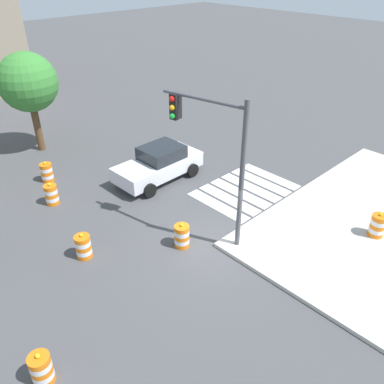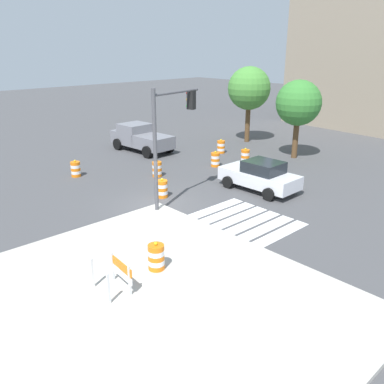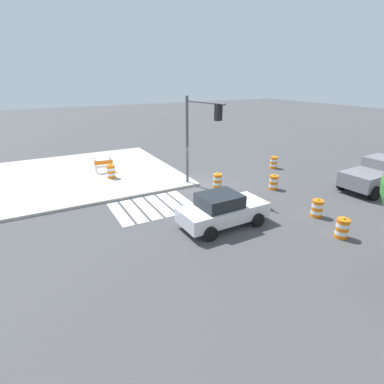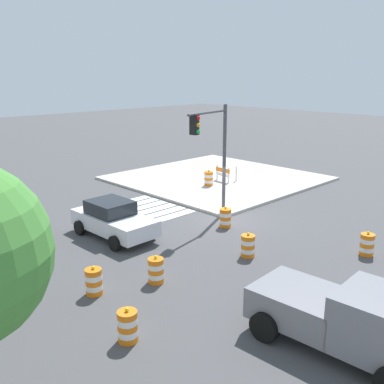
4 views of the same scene
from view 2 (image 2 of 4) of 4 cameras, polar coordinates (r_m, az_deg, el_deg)
ground_plane at (r=19.87m, az=-4.62°, el=-1.92°), size 120.00×120.00×0.00m
sidewalk_corner at (r=12.45m, az=-9.30°, el=-16.21°), size 12.00×12.00×0.15m
crosswalk_stripes at (r=18.38m, az=7.64°, el=-3.86°), size 4.35×3.20×0.02m
sports_car at (r=22.00m, az=9.50°, el=2.29°), size 4.34×2.21×1.63m
pickup_truck at (r=30.39m, az=-7.31°, el=7.57°), size 5.25×2.57×1.92m
traffic_barrel_near_corner at (r=26.20m, az=3.28°, el=4.56°), size 0.56×0.56×1.02m
traffic_barrel_crosswalk_end at (r=20.82m, az=-4.20°, el=0.46°), size 0.56×0.56×1.02m
traffic_barrel_median_near at (r=29.59m, az=4.07°, el=6.33°), size 0.56×0.56×1.02m
traffic_barrel_median_far at (r=24.19m, az=-4.92°, el=3.21°), size 0.56×0.56×1.02m
traffic_barrel_far_curb at (r=27.15m, az=7.45°, el=4.97°), size 0.56×0.56×1.02m
traffic_barrel_lane_center at (r=25.07m, az=-15.97°, el=3.11°), size 0.56×0.56×1.02m
traffic_barrel_on_sidewalk at (r=14.00m, az=-5.03°, el=-9.04°), size 0.56×0.56×1.02m
construction_barricade at (r=13.07m, az=-10.51°, el=-11.01°), size 1.30×0.88×1.00m
traffic_light_pole at (r=18.82m, az=-3.01°, el=9.29°), size 0.91×3.24×5.50m
street_tree_streetside_near at (r=32.89m, az=8.00°, el=14.13°), size 3.31×3.31×5.86m
street_tree_streetside_mid at (r=28.55m, az=14.69°, el=11.92°), size 3.02×3.02×5.26m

